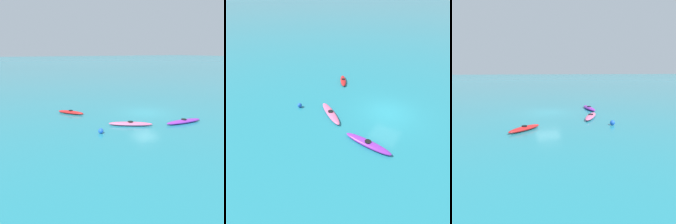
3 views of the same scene
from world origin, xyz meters
TOP-DOWN VIEW (x-y plane):
  - ground_plane at (0.00, 0.00)m, footprint 600.00×600.00m
  - kayak_purple at (-0.36, 4.72)m, footprint 3.58×0.97m
  - kayak_pink at (3.93, 3.04)m, footprint 3.33×2.56m
  - kayak_red at (6.64, -3.22)m, footprint 2.12×2.67m
  - buoy_blue at (6.95, 3.57)m, footprint 0.39×0.39m

SIDE VIEW (x-z plane):
  - ground_plane at x=0.00m, z-range 0.00..0.00m
  - kayak_pink at x=3.93m, z-range -0.02..0.35m
  - kayak_purple at x=-0.36m, z-range -0.02..0.35m
  - kayak_red at x=6.64m, z-range -0.02..0.35m
  - buoy_blue at x=6.95m, z-range 0.00..0.39m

